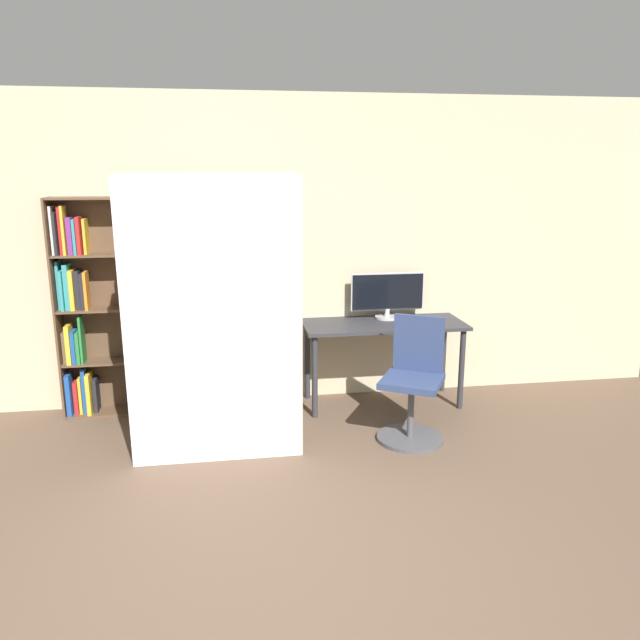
% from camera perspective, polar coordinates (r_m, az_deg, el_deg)
% --- Properties ---
extents(ground_plane, '(16.00, 16.00, 0.00)m').
position_cam_1_polar(ground_plane, '(3.30, -4.67, -25.42)').
color(ground_plane, brown).
extents(wall_back, '(8.00, 0.06, 2.70)m').
position_cam_1_polar(wall_back, '(5.54, -7.29, 6.09)').
color(wall_back, '#C6B793').
rests_on(wall_back, ground).
extents(desk, '(1.42, 0.58, 0.75)m').
position_cam_1_polar(desk, '(5.54, 5.83, -1.25)').
color(desk, '#2D2D33').
rests_on(desk, ground).
extents(monitor, '(0.67, 0.22, 0.42)m').
position_cam_1_polar(monitor, '(5.64, 6.19, 2.39)').
color(monitor, '#B7B7BC').
rests_on(monitor, desk).
extents(office_chair, '(0.60, 0.60, 0.96)m').
position_cam_1_polar(office_chair, '(4.94, 8.50, -6.33)').
color(office_chair, '#4C4C51').
rests_on(office_chair, ground).
extents(bookshelf, '(0.82, 0.27, 1.85)m').
position_cam_1_polar(bookshelf, '(5.59, -19.82, 0.91)').
color(bookshelf, brown).
rests_on(bookshelf, ground).
extents(mattress_near, '(1.22, 0.34, 2.04)m').
position_cam_1_polar(mattress_near, '(4.45, -9.59, -0.20)').
color(mattress_near, silver).
rests_on(mattress_near, ground).
extents(mattress_far, '(1.22, 0.33, 2.04)m').
position_cam_1_polar(mattress_far, '(4.78, -9.56, 0.79)').
color(mattress_far, silver).
rests_on(mattress_far, ground).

